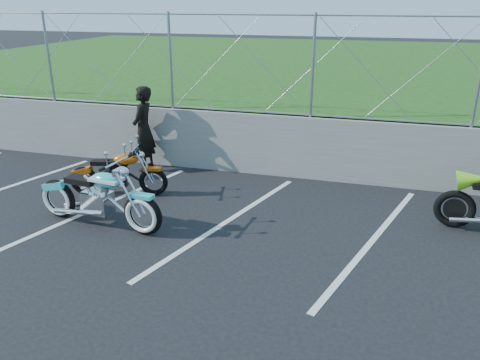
# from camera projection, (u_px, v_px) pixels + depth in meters

# --- Properties ---
(ground) EXTENTS (90.00, 90.00, 0.00)m
(ground) POSITION_uv_depth(u_px,v_px,m) (207.00, 250.00, 7.04)
(ground) COLOR black
(ground) RESTS_ON ground
(retaining_wall) EXTENTS (30.00, 0.22, 1.30)m
(retaining_wall) POSITION_uv_depth(u_px,v_px,m) (262.00, 144.00, 9.95)
(retaining_wall) COLOR slate
(retaining_wall) RESTS_ON ground
(grass_field) EXTENTS (30.00, 20.00, 1.30)m
(grass_field) POSITION_uv_depth(u_px,v_px,m) (318.00, 76.00, 18.93)
(grass_field) COLOR #1C4612
(grass_field) RESTS_ON ground
(chain_link_fence) EXTENTS (28.00, 0.03, 2.00)m
(chain_link_fence) POSITION_uv_depth(u_px,v_px,m) (263.00, 65.00, 9.35)
(chain_link_fence) COLOR gray
(chain_link_fence) RESTS_ON retaining_wall
(parking_lines) EXTENTS (18.29, 4.31, 0.01)m
(parking_lines) POSITION_uv_depth(u_px,v_px,m) (297.00, 230.00, 7.63)
(parking_lines) COLOR silver
(parking_lines) RESTS_ON ground
(cruiser_turquoise) EXTENTS (2.39, 0.75, 1.19)m
(cruiser_turquoise) POSITION_uv_depth(u_px,v_px,m) (100.00, 199.00, 7.63)
(cruiser_turquoise) COLOR black
(cruiser_turquoise) RESTS_ON ground
(naked_orange) EXTENTS (1.88, 0.66, 0.95)m
(naked_orange) POSITION_uv_depth(u_px,v_px,m) (119.00, 175.00, 8.90)
(naked_orange) COLOR black
(naked_orange) RESTS_ON ground
(person_standing) EXTENTS (0.49, 0.70, 1.84)m
(person_standing) POSITION_uv_depth(u_px,v_px,m) (144.00, 129.00, 10.07)
(person_standing) COLOR black
(person_standing) RESTS_ON ground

